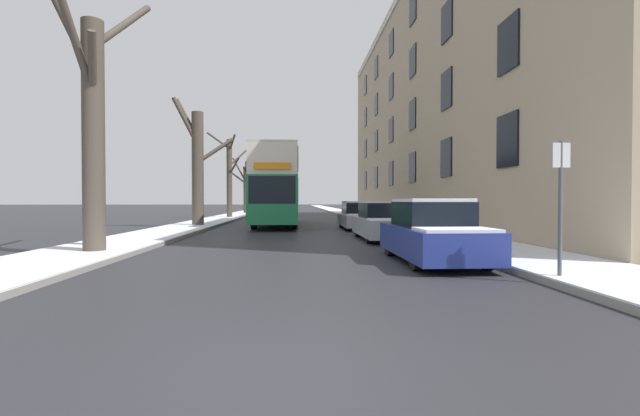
% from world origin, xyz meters
% --- Properties ---
extents(ground_plane, '(320.00, 320.00, 0.00)m').
position_xyz_m(ground_plane, '(0.00, 0.00, 0.00)').
color(ground_plane, '#28282D').
extents(sidewalk_left, '(2.74, 130.00, 0.16)m').
position_xyz_m(sidewalk_left, '(-5.77, 53.00, 0.08)').
color(sidewalk_left, gray).
rests_on(sidewalk_left, ground).
extents(sidewalk_right, '(2.74, 130.00, 0.16)m').
position_xyz_m(sidewalk_right, '(5.77, 53.00, 0.08)').
color(sidewalk_right, gray).
rests_on(sidewalk_right, ground).
extents(terrace_facade_right, '(9.10, 39.82, 16.05)m').
position_xyz_m(terrace_facade_right, '(11.64, 24.98, 8.03)').
color(terrace_facade_right, tan).
rests_on(terrace_facade_right, ground).
extents(bare_tree_left_0, '(1.95, 3.64, 7.63)m').
position_xyz_m(bare_tree_left_0, '(-5.45, 8.21, 3.63)').
color(bare_tree_left_0, '#4C4238').
rests_on(bare_tree_left_0, ground).
extents(bare_tree_left_1, '(3.23, 1.52, 7.18)m').
position_xyz_m(bare_tree_left_1, '(-5.46, 20.56, 3.50)').
color(bare_tree_left_1, '#4C4238').
rests_on(bare_tree_left_1, ground).
extents(bare_tree_left_2, '(3.32, 2.29, 7.13)m').
position_xyz_m(bare_tree_left_2, '(-5.42, 31.95, 3.56)').
color(bare_tree_left_2, '#4C4238').
rests_on(bare_tree_left_2, ground).
extents(bare_tree_left_3, '(1.91, 2.09, 6.24)m').
position_xyz_m(bare_tree_left_3, '(-5.52, 43.91, 2.95)').
color(bare_tree_left_3, '#4C4238').
rests_on(bare_tree_left_3, ground).
extents(double_decker_bus, '(2.51, 11.52, 4.42)m').
position_xyz_m(double_decker_bus, '(-1.12, 22.49, 2.49)').
color(double_decker_bus, '#1E7A47').
rests_on(double_decker_bus, ground).
extents(parked_car_0, '(1.77, 4.20, 1.55)m').
position_xyz_m(parked_car_0, '(3.34, 6.63, 0.71)').
color(parked_car_0, navy).
rests_on(parked_car_0, ground).
extents(parked_car_1, '(1.78, 4.45, 1.47)m').
position_xyz_m(parked_car_1, '(3.34, 12.59, 0.68)').
color(parked_car_1, '#9EA3AD').
rests_on(parked_car_1, ground).
extents(parked_car_2, '(1.82, 4.48, 1.47)m').
position_xyz_m(parked_car_2, '(3.34, 18.75, 0.67)').
color(parked_car_2, '#9EA3AD').
rests_on(parked_car_2, ground).
extents(oncoming_van, '(1.97, 5.13, 2.28)m').
position_xyz_m(oncoming_van, '(-2.44, 40.89, 1.24)').
color(oncoming_van, '#333842').
rests_on(oncoming_van, ground).
extents(pedestrian_left_sidewalk, '(0.37, 0.37, 1.69)m').
position_xyz_m(pedestrian_left_sidewalk, '(-6.28, 9.80, 0.93)').
color(pedestrian_left_sidewalk, navy).
rests_on(pedestrian_left_sidewalk, ground).
extents(street_sign_post, '(0.32, 0.07, 2.56)m').
position_xyz_m(street_sign_post, '(4.70, 3.72, 1.47)').
color(street_sign_post, '#4C4F54').
rests_on(street_sign_post, ground).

